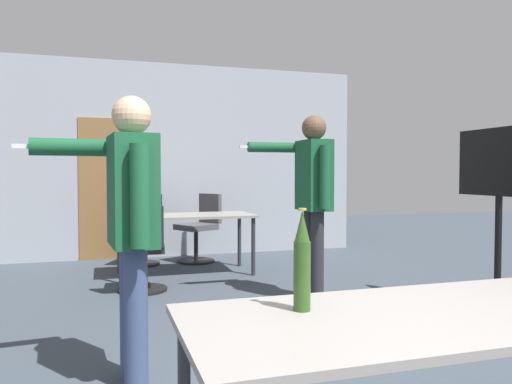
{
  "coord_description": "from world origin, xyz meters",
  "views": [
    {
      "loc": [
        -1.23,
        -1.26,
        1.25
      ],
      "look_at": [
        -0.04,
        2.59,
        1.1
      ],
      "focal_mm": 35.0,
      "sensor_mm": 36.0,
      "label": 1
    }
  ],
  "objects_px": {
    "tv_screen": "(499,200)",
    "office_chair_near_pushed": "(200,229)",
    "person_center_tall": "(312,188)",
    "beer_bottle": "(302,262)",
    "office_chair_mid_tucked": "(142,231)",
    "office_chair_far_left": "(142,252)",
    "person_right_polo": "(130,212)"
  },
  "relations": [
    {
      "from": "person_center_tall",
      "to": "office_chair_near_pushed",
      "type": "distance_m",
      "value": 2.58
    },
    {
      "from": "person_center_tall",
      "to": "office_chair_far_left",
      "type": "xyz_separation_m",
      "value": [
        -1.6,
        0.75,
        -0.68
      ]
    },
    {
      "from": "person_center_tall",
      "to": "person_right_polo",
      "type": "bearing_deg",
      "value": 130.91
    },
    {
      "from": "person_right_polo",
      "to": "beer_bottle",
      "type": "bearing_deg",
      "value": -161.98
    },
    {
      "from": "beer_bottle",
      "to": "person_center_tall",
      "type": "bearing_deg",
      "value": 65.7
    },
    {
      "from": "office_chair_far_left",
      "to": "office_chair_near_pushed",
      "type": "relative_size",
      "value": 0.96
    },
    {
      "from": "office_chair_mid_tucked",
      "to": "office_chair_near_pushed",
      "type": "height_order",
      "value": "office_chair_near_pushed"
    },
    {
      "from": "person_right_polo",
      "to": "office_chair_far_left",
      "type": "height_order",
      "value": "person_right_polo"
    },
    {
      "from": "office_chair_mid_tucked",
      "to": "beer_bottle",
      "type": "relative_size",
      "value": 2.5
    },
    {
      "from": "person_right_polo",
      "to": "office_chair_mid_tucked",
      "type": "height_order",
      "value": "person_right_polo"
    },
    {
      "from": "tv_screen",
      "to": "office_chair_near_pushed",
      "type": "relative_size",
      "value": 1.73
    },
    {
      "from": "office_chair_mid_tucked",
      "to": "office_chair_far_left",
      "type": "distance_m",
      "value": 1.71
    },
    {
      "from": "tv_screen",
      "to": "office_chair_far_left",
      "type": "xyz_separation_m",
      "value": [
        -2.98,
        1.72,
        -0.59
      ]
    },
    {
      "from": "beer_bottle",
      "to": "tv_screen",
      "type": "bearing_deg",
      "value": 35.22
    },
    {
      "from": "person_right_polo",
      "to": "office_chair_far_left",
      "type": "bearing_deg",
      "value": -10.92
    },
    {
      "from": "tv_screen",
      "to": "beer_bottle",
      "type": "xyz_separation_m",
      "value": [
        -2.67,
        -1.88,
        -0.1
      ]
    },
    {
      "from": "person_center_tall",
      "to": "beer_bottle",
      "type": "xyz_separation_m",
      "value": [
        -1.29,
        -2.85,
        -0.19
      ]
    },
    {
      "from": "person_center_tall",
      "to": "beer_bottle",
      "type": "height_order",
      "value": "person_center_tall"
    },
    {
      "from": "tv_screen",
      "to": "person_right_polo",
      "type": "distance_m",
      "value": 3.27
    },
    {
      "from": "tv_screen",
      "to": "beer_bottle",
      "type": "bearing_deg",
      "value": -54.78
    },
    {
      "from": "tv_screen",
      "to": "person_center_tall",
      "type": "height_order",
      "value": "person_center_tall"
    },
    {
      "from": "office_chair_mid_tucked",
      "to": "office_chair_far_left",
      "type": "relative_size",
      "value": 1.04
    },
    {
      "from": "office_chair_mid_tucked",
      "to": "person_center_tall",
      "type": "bearing_deg",
      "value": 145.13
    },
    {
      "from": "person_right_polo",
      "to": "office_chair_mid_tucked",
      "type": "bearing_deg",
      "value": -10.29
    },
    {
      "from": "office_chair_mid_tucked",
      "to": "office_chair_near_pushed",
      "type": "relative_size",
      "value": 1.0
    },
    {
      "from": "office_chair_far_left",
      "to": "beer_bottle",
      "type": "bearing_deg",
      "value": -80.11
    },
    {
      "from": "tv_screen",
      "to": "person_center_tall",
      "type": "relative_size",
      "value": 0.91
    },
    {
      "from": "person_center_tall",
      "to": "tv_screen",
      "type": "bearing_deg",
      "value": -124.2
    },
    {
      "from": "office_chair_far_left",
      "to": "office_chair_near_pushed",
      "type": "distance_m",
      "value": 1.9
    },
    {
      "from": "office_chair_far_left",
      "to": "office_chair_near_pushed",
      "type": "height_order",
      "value": "office_chair_near_pushed"
    },
    {
      "from": "person_right_polo",
      "to": "office_chair_mid_tucked",
      "type": "distance_m",
      "value": 4.06
    },
    {
      "from": "office_chair_near_pushed",
      "to": "beer_bottle",
      "type": "height_order",
      "value": "beer_bottle"
    }
  ]
}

